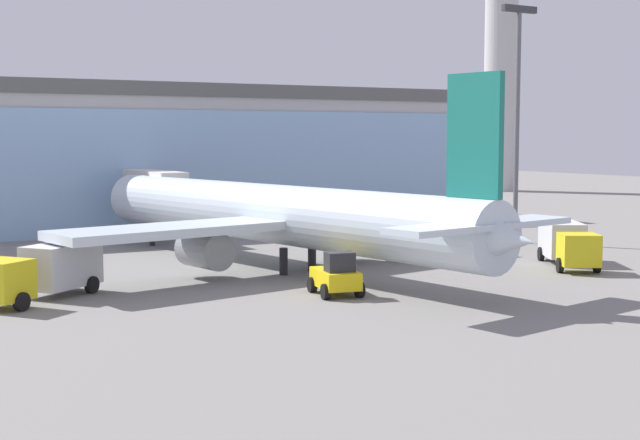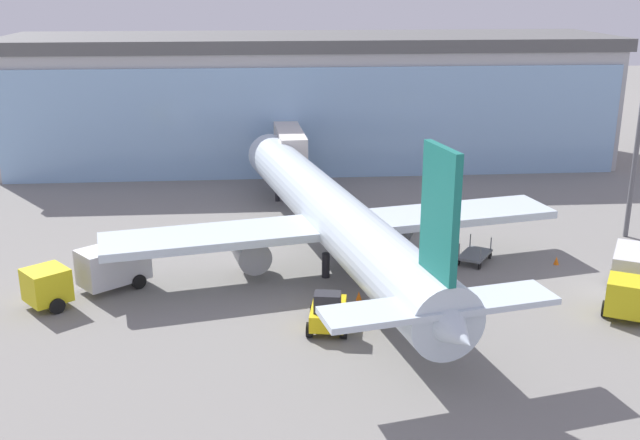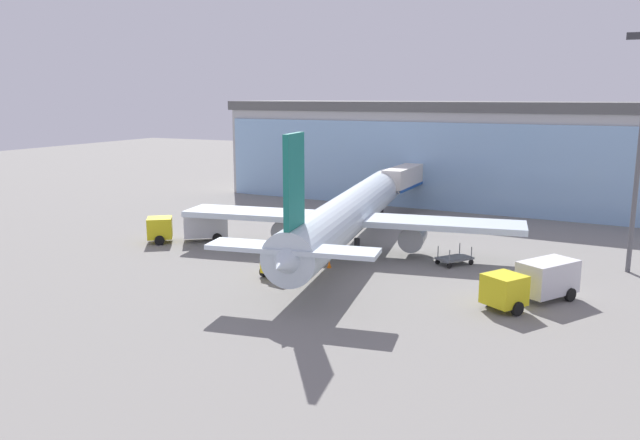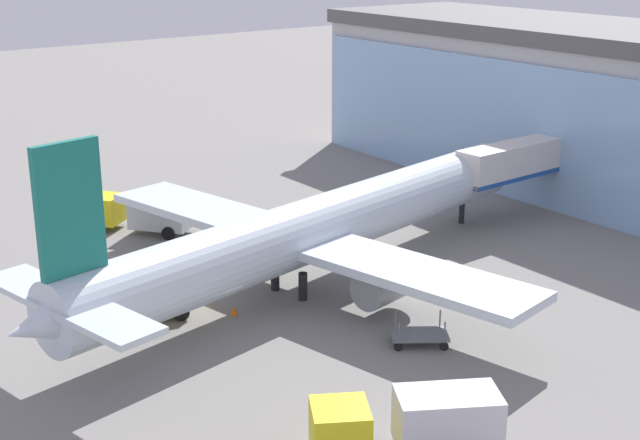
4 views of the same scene
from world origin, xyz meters
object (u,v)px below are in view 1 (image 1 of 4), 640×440
Objects in this scene: airplane at (277,215)px; baggage_cart at (409,252)px; fuel_truck at (567,243)px; safety_cone_nose at (338,277)px; catering_truck at (44,270)px; jet_bridge at (147,187)px; apron_light_mast at (518,103)px; safety_cone_wingtip at (482,252)px; pushback_tug at (336,276)px; control_tower at (501,29)px.

baggage_cart is (9.48, -0.74, -2.85)m from airplane.
safety_cone_nose is at bearing -65.38° from fuel_truck.
safety_cone_nose is (15.56, -2.77, -1.19)m from catering_truck.
fuel_truck is at bearing -125.67° from airplane.
catering_truck is 13.04× the size of safety_cone_nose.
jet_bridge reaches higher than fuel_truck.
apron_light_mast reaches higher than safety_cone_wingtip.
baggage_cart is 0.92× the size of pushback_tug.
apron_light_mast is 2.50× the size of catering_truck.
jet_bridge is at bearing -153.17° from control_tower.
pushback_tug is 4.29m from safety_cone_nose.
apron_light_mast is 2.43× the size of fuel_truck.
airplane is at bearing 172.79° from safety_cone_wingtip.
control_tower is 100.67m from catering_truck.
safety_cone_nose is (-8.71, -5.28, -0.23)m from baggage_cart.
control_tower is at bearing 49.71° from apron_light_mast.
apron_light_mast is 23.49m from airplane.
fuel_truck is (-5.65, -10.95, -9.22)m from apron_light_mast.
safety_cone_wingtip is (-1.76, 6.10, -1.19)m from fuel_truck.
safety_cone_wingtip is (29.49, 1.39, -1.19)m from catering_truck.
control_tower is at bearing -63.90° from jet_bridge.
safety_cone_nose is at bearing -20.93° from pushback_tug.
airplane is 9.93m from baggage_cart.
jet_bridge is 77.02m from control_tower.
fuel_truck is 2.11× the size of pushback_tug.
control_tower is 86.88m from airplane.
airplane reaches higher than pushback_tug.
apron_light_mast is at bearing -92.16° from airplane.
safety_cone_nose is (-15.69, 1.94, -1.19)m from fuel_truck.
control_tower reaches higher than fuel_truck.
apron_light_mast is at bearing 22.89° from safety_cone_nose.
pushback_tug is at bearing -14.85° from baggage_cart.
apron_light_mast is at bearing 153.05° from catering_truck.
pushback_tug is 6.36× the size of safety_cone_nose.
apron_light_mast is (-43.02, -50.73, -13.17)m from control_tower.
airplane reaches higher than safety_cone_nose.
safety_cone_nose is at bearing -163.37° from safety_cone_wingtip.
baggage_cart is (24.27, 2.51, -0.97)m from catering_truck.
control_tower is 1.04× the size of airplane.
airplane is at bearing 97.31° from safety_cone_nose.
baggage_cart is (-6.98, 7.22, -0.97)m from fuel_truck.
safety_cone_nose is at bearing -22.46° from baggage_cart.
control_tower is 94.72m from pushback_tug.
jet_bridge is 33.33m from fuel_truck.
apron_light_mast is 38.54m from catering_truck.
pushback_tug is (-10.99, -8.84, 0.47)m from baggage_cart.
control_tower is 11.64× the size of pushback_tug.
jet_bridge reaches higher than pushback_tug.
safety_cone_nose is (2.28, 3.57, -0.70)m from pushback_tug.
jet_bridge reaches higher than safety_cone_nose.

